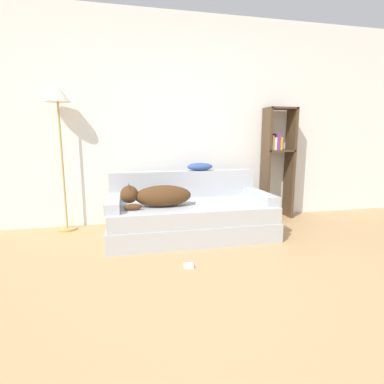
{
  "coord_description": "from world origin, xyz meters",
  "views": [
    {
      "loc": [
        -0.65,
        -1.78,
        1.13
      ],
      "look_at": [
        0.06,
        1.41,
        0.54
      ],
      "focal_mm": 28.0,
      "sensor_mm": 36.0,
      "label": 1
    }
  ],
  "objects_px": {
    "couch": "(190,220)",
    "laptop": "(207,203)",
    "floor_lamp": "(58,107)",
    "bookshelf": "(278,157)",
    "throw_pillow": "(200,167)",
    "power_adapter": "(189,266)",
    "dog": "(157,196)"
  },
  "relations": [
    {
      "from": "dog",
      "to": "throw_pillow",
      "type": "distance_m",
      "value": 0.81
    },
    {
      "from": "couch",
      "to": "floor_lamp",
      "type": "relative_size",
      "value": 1.08
    },
    {
      "from": "dog",
      "to": "laptop",
      "type": "xyz_separation_m",
      "value": [
        0.58,
        0.03,
        -0.11
      ]
    },
    {
      "from": "couch",
      "to": "power_adapter",
      "type": "xyz_separation_m",
      "value": [
        -0.2,
        -0.85,
        -0.18
      ]
    },
    {
      "from": "dog",
      "to": "power_adapter",
      "type": "relative_size",
      "value": 9.6
    },
    {
      "from": "laptop",
      "to": "power_adapter",
      "type": "height_order",
      "value": "laptop"
    },
    {
      "from": "throw_pillow",
      "to": "couch",
      "type": "bearing_deg",
      "value": -117.94
    },
    {
      "from": "laptop",
      "to": "power_adapter",
      "type": "bearing_deg",
      "value": -105.3
    },
    {
      "from": "power_adapter",
      "to": "throw_pillow",
      "type": "bearing_deg",
      "value": 71.88
    },
    {
      "from": "dog",
      "to": "bookshelf",
      "type": "distance_m",
      "value": 1.92
    },
    {
      "from": "laptop",
      "to": "throw_pillow",
      "type": "relative_size",
      "value": 0.96
    },
    {
      "from": "bookshelf",
      "to": "throw_pillow",
      "type": "bearing_deg",
      "value": -171.66
    },
    {
      "from": "dog",
      "to": "power_adapter",
      "type": "distance_m",
      "value": 0.93
    },
    {
      "from": "throw_pillow",
      "to": "bookshelf",
      "type": "bearing_deg",
      "value": 8.34
    },
    {
      "from": "couch",
      "to": "power_adapter",
      "type": "bearing_deg",
      "value": -103.04
    },
    {
      "from": "couch",
      "to": "laptop",
      "type": "bearing_deg",
      "value": -16.54
    },
    {
      "from": "power_adapter",
      "to": "couch",
      "type": "bearing_deg",
      "value": 76.96
    },
    {
      "from": "laptop",
      "to": "couch",
      "type": "bearing_deg",
      "value": 174.08
    },
    {
      "from": "dog",
      "to": "floor_lamp",
      "type": "height_order",
      "value": "floor_lamp"
    },
    {
      "from": "dog",
      "to": "floor_lamp",
      "type": "relative_size",
      "value": 0.44
    },
    {
      "from": "power_adapter",
      "to": "dog",
      "type": "bearing_deg",
      "value": 104.03
    },
    {
      "from": "dog",
      "to": "laptop",
      "type": "height_order",
      "value": "dog"
    },
    {
      "from": "dog",
      "to": "throw_pillow",
      "type": "height_order",
      "value": "throw_pillow"
    },
    {
      "from": "floor_lamp",
      "to": "couch",
      "type": "bearing_deg",
      "value": -21.04
    },
    {
      "from": "dog",
      "to": "floor_lamp",
      "type": "distance_m",
      "value": 1.58
    },
    {
      "from": "floor_lamp",
      "to": "laptop",
      "type": "bearing_deg",
      "value": -20.53
    },
    {
      "from": "floor_lamp",
      "to": "power_adapter",
      "type": "distance_m",
      "value": 2.39
    },
    {
      "from": "throw_pillow",
      "to": "floor_lamp",
      "type": "height_order",
      "value": "floor_lamp"
    },
    {
      "from": "couch",
      "to": "bookshelf",
      "type": "xyz_separation_m",
      "value": [
        1.38,
        0.57,
        0.68
      ]
    },
    {
      "from": "dog",
      "to": "power_adapter",
      "type": "height_order",
      "value": "dog"
    },
    {
      "from": "throw_pillow",
      "to": "power_adapter",
      "type": "distance_m",
      "value": 1.51
    },
    {
      "from": "laptop",
      "to": "power_adapter",
      "type": "relative_size",
      "value": 3.97
    }
  ]
}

